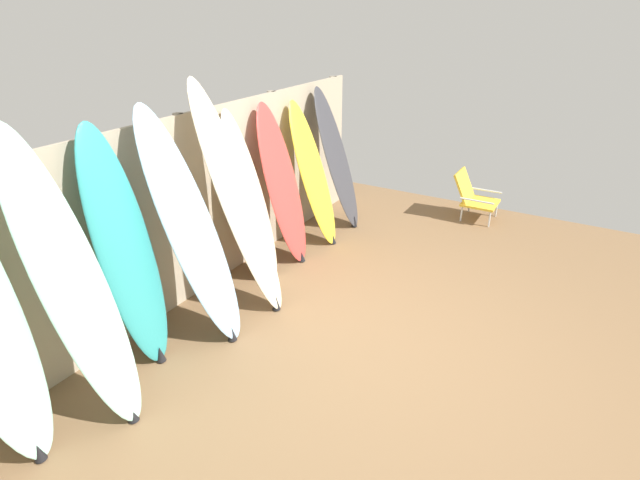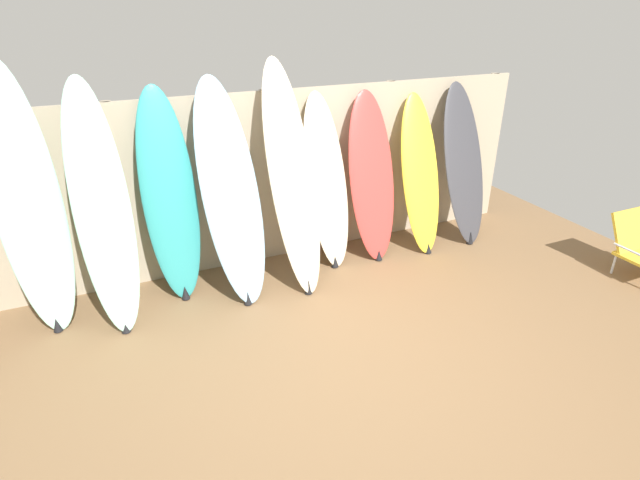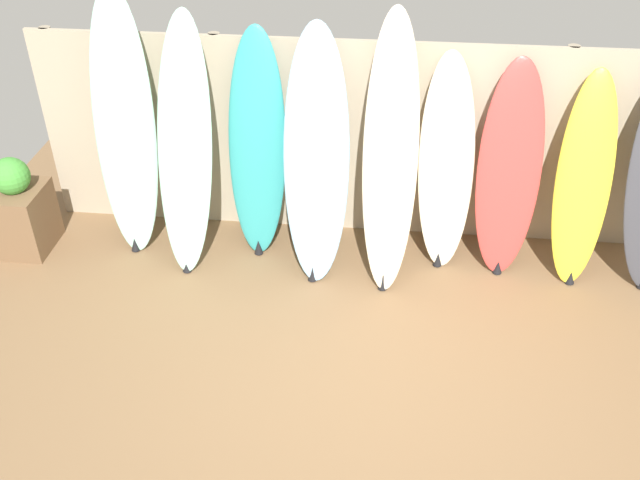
{
  "view_description": "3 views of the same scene",
  "coord_description": "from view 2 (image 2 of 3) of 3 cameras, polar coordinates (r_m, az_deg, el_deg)",
  "views": [
    {
      "loc": [
        -3.25,
        -1.31,
        2.69
      ],
      "look_at": [
        -0.04,
        0.55,
        0.92
      ],
      "focal_mm": 28.0,
      "sensor_mm": 36.0,
      "label": 1
    },
    {
      "loc": [
        -1.54,
        -2.74,
        2.61
      ],
      "look_at": [
        -0.06,
        0.56,
        0.84
      ],
      "focal_mm": 28.0,
      "sensor_mm": 36.0,
      "label": 2
    },
    {
      "loc": [
        0.01,
        -3.57,
        3.75
      ],
      "look_at": [
        -0.41,
        0.55,
        0.85
      ],
      "focal_mm": 40.0,
      "sensor_mm": 36.0,
      "label": 3
    }
  ],
  "objects": [
    {
      "name": "surfboard_seafoam_1",
      "position": [
        4.53,
        -23.66,
        3.32
      ],
      "size": [
        0.47,
        0.83,
        2.07
      ],
      "color": "#9ED6BC",
      "rests_on": "ground"
    },
    {
      "name": "surfboard_skyblue_3",
      "position": [
        4.64,
        -10.19,
        5.28
      ],
      "size": [
        0.61,
        0.86,
        2.01
      ],
      "color": "#8CB7D6",
      "rests_on": "ground"
    },
    {
      "name": "surfboard_red_6",
      "position": [
        5.37,
        5.94,
        7.05
      ],
      "size": [
        0.53,
        0.56,
        1.77
      ],
      "color": "#D13D38",
      "rests_on": "ground"
    },
    {
      "name": "beach_chair",
      "position": [
        6.07,
        32.71,
        -0.5
      ],
      "size": [
        0.5,
        0.57,
        0.64
      ],
      "rotation": [
        0.0,
        0.0,
        0.02
      ],
      "color": "silver",
      "rests_on": "ground"
    },
    {
      "name": "surfboard_charcoal_8",
      "position": [
        5.99,
        16.12,
        8.19
      ],
      "size": [
        0.56,
        0.68,
        1.78
      ],
      "color": "#38383D",
      "rests_on": "ground"
    },
    {
      "name": "fence_back",
      "position": [
        5.28,
        -5.88,
        6.96
      ],
      "size": [
        6.08,
        0.11,
        1.8
      ],
      "color": "tan",
      "rests_on": "ground"
    },
    {
      "name": "surfboard_cream_4",
      "position": [
        4.77,
        -3.23,
        6.98
      ],
      "size": [
        0.47,
        0.92,
        2.14
      ],
      "color": "beige",
      "rests_on": "ground"
    },
    {
      "name": "surfboard_seafoam_0",
      "position": [
        4.67,
        -30.41,
        3.58
      ],
      "size": [
        0.57,
        0.59,
        2.24
      ],
      "color": "#9ED6BC",
      "rests_on": "ground"
    },
    {
      "name": "surfboard_yellow_7",
      "position": [
        5.66,
        11.39,
        7.29
      ],
      "size": [
        0.49,
        0.69,
        1.7
      ],
      "color": "yellow",
      "rests_on": "ground"
    },
    {
      "name": "ground",
      "position": [
        4.09,
        4.1,
        -13.78
      ],
      "size": [
        7.68,
        7.68,
        0.0
      ],
      "primitive_type": "plane",
      "color": "brown"
    },
    {
      "name": "surfboard_cream_5",
      "position": [
        5.18,
        0.78,
        6.5
      ],
      "size": [
        0.53,
        0.58,
        1.78
      ],
      "color": "beige",
      "rests_on": "ground"
    },
    {
      "name": "surfboard_teal_2",
      "position": [
        4.74,
        -16.82,
        4.61
      ],
      "size": [
        0.49,
        0.47,
        1.96
      ],
      "color": "teal",
      "rests_on": "ground"
    }
  ]
}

